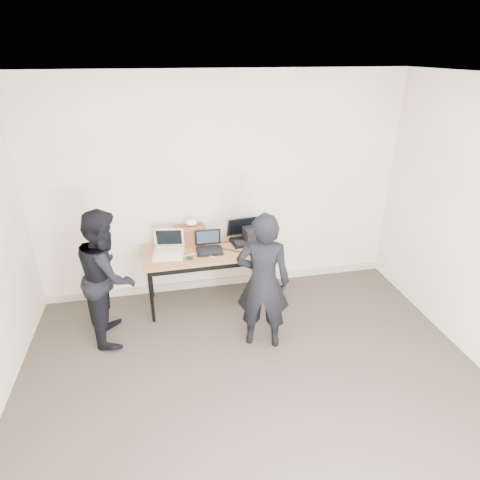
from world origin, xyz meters
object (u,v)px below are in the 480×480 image
object	(u,v)px
laptop_beige	(169,250)
leather_satchel	(190,235)
person_typist	(263,282)
person_observer	(107,276)
desk	(207,255)
laptop_right	(244,236)
laptop_center	(209,246)
equipment_box	(255,234)

from	to	relation	value
laptop_beige	leather_satchel	world-z (taller)	laptop_beige
person_typist	person_observer	size ratio (longest dim) A/B	1.02
desk	person_observer	distance (m)	1.17
desk	laptop_right	bearing A→B (deg)	20.31
leather_satchel	laptop_center	bearing A→B (deg)	-50.21
desk	equipment_box	size ratio (longest dim) A/B	5.56
equipment_box	person_typist	size ratio (longest dim) A/B	0.18
person_typist	equipment_box	bearing A→B (deg)	-81.83
leather_satchel	equipment_box	world-z (taller)	leather_satchel
leather_satchel	person_observer	bearing A→B (deg)	-151.45
laptop_right	laptop_beige	bearing A→B (deg)	-176.47
desk	person_observer	xyz separation A→B (m)	(-1.10, -0.39, 0.08)
desk	equipment_box	world-z (taller)	equipment_box
laptop_center	leather_satchel	xyz separation A→B (m)	(-0.20, 0.21, 0.07)
laptop_beige	desk	bearing A→B (deg)	6.51
laptop_center	equipment_box	distance (m)	0.63
laptop_center	leather_satchel	world-z (taller)	leather_satchel
person_observer	desk	bearing A→B (deg)	-73.01
desk	equipment_box	distance (m)	0.67
laptop_right	person_typist	world-z (taller)	person_typist
laptop_beige	laptop_center	size ratio (longest dim) A/B	1.24
laptop_beige	leather_satchel	xyz separation A→B (m)	(0.27, 0.21, 0.07)
leather_satchel	person_observer	distance (m)	1.11
leather_satchel	person_observer	world-z (taller)	person_observer
leather_satchel	desk	bearing A→B (deg)	-56.84
person_typist	laptop_center	bearing A→B (deg)	-46.57
laptop_right	person_typist	bearing A→B (deg)	-99.31
laptop_beige	laptop_center	distance (m)	0.47
desk	laptop_center	size ratio (longest dim) A/B	4.82
laptop_right	person_observer	xyz separation A→B (m)	(-1.60, -0.58, -0.05)
desk	laptop_right	world-z (taller)	laptop_right
person_observer	equipment_box	bearing A→B (deg)	-73.87
desk	person_typist	distance (m)	0.98
laptop_beige	equipment_box	size ratio (longest dim) A/B	1.43
person_observer	laptop_right	bearing A→B (deg)	-72.37
desk	equipment_box	bearing A→B (deg)	15.88
laptop_beige	laptop_right	distance (m)	0.96
laptop_beige	equipment_box	xyz separation A→B (m)	(1.08, 0.18, 0.02)
desk	laptop_center	xyz separation A→B (m)	(0.03, 0.02, 0.11)
equipment_box	person_observer	world-z (taller)	person_observer
equipment_box	person_typist	distance (m)	1.07
laptop_right	equipment_box	bearing A→B (deg)	-7.83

